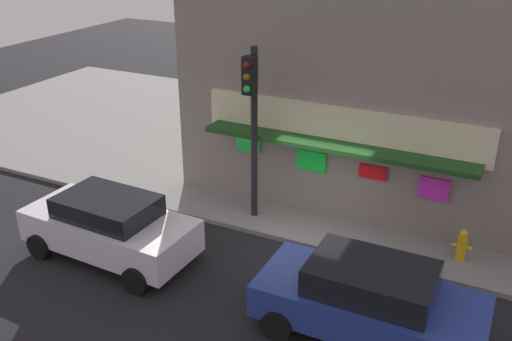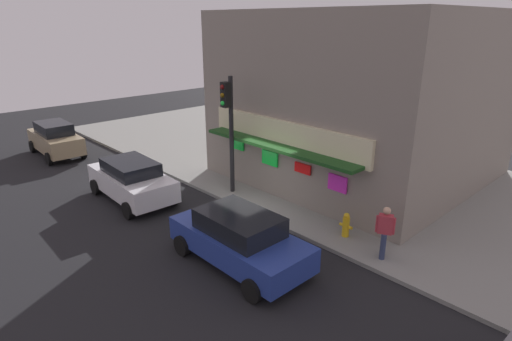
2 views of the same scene
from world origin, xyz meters
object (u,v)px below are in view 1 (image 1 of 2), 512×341
at_px(parked_car_white, 110,226).
at_px(trash_can, 401,205).
at_px(fire_hydrant, 462,245).
at_px(traffic_light, 252,112).
at_px(parked_car_blue, 369,300).

bearing_deg(parked_car_white, trash_can, 38.97).
height_order(fire_hydrant, parked_car_white, parked_car_white).
bearing_deg(trash_can, traffic_light, -155.16).
xyz_separation_m(traffic_light, parked_car_white, (-2.30, -3.13, -2.29)).
xyz_separation_m(traffic_light, trash_can, (3.67, 1.70, -2.61)).
height_order(traffic_light, fire_hydrant, traffic_light).
relative_size(fire_hydrant, parked_car_blue, 0.18).
xyz_separation_m(fire_hydrant, parked_car_white, (-7.75, -3.43, 0.31)).
xyz_separation_m(trash_can, parked_car_white, (-5.97, -4.83, 0.31)).
bearing_deg(traffic_light, parked_car_blue, -37.10).
bearing_deg(trash_can, parked_car_white, -141.03).
distance_m(traffic_light, fire_hydrant, 6.05).
relative_size(trash_can, parked_car_blue, 0.18).
relative_size(traffic_light, fire_hydrant, 5.70).
distance_m(traffic_light, parked_car_blue, 5.70).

